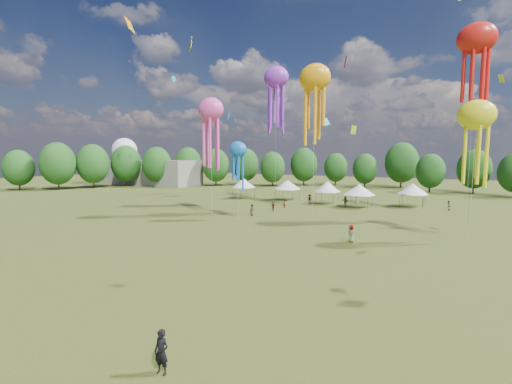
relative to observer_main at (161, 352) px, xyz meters
The scene contains 10 objects.
ground 8.06m from the observer_main, 159.66° to the left, with size 300.00×300.00×0.00m, color #384416.
observer_main is the anchor object (origin of this frame).
spectator_near 40.68m from the observer_main, 114.11° to the left, with size 0.87×0.68×1.79m, color gray.
spectators_far 50.57m from the observer_main, 96.56° to the left, with size 26.99×32.97×1.90m.
festival_tents 57.99m from the observer_main, 101.60° to the left, with size 39.23×11.12×4.47m.
show_kites 48.27m from the observer_main, 98.16° to the left, with size 39.81×20.65×27.88m.
small_kites 54.78m from the observer_main, 102.57° to the left, with size 76.01×58.08×45.82m.
treeline 66.51m from the observer_main, 99.88° to the left, with size 201.57×95.24×13.43m.
hangar 109.19m from the observer_main, 136.75° to the left, with size 40.00×12.00×8.00m, color gray.
radome 125.41m from the observer_main, 139.77° to the left, with size 9.00×9.00×16.00m.
Camera 1 is at (17.93, -13.32, 9.26)m, focal length 24.82 mm.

